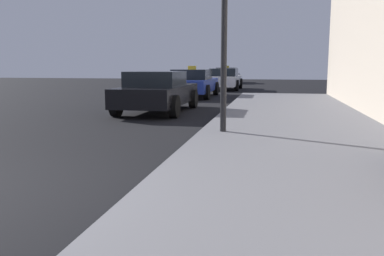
% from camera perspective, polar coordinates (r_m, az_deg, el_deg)
% --- Properties ---
extents(sidewalk, '(4.00, 32.00, 0.15)m').
position_cam_1_polar(sidewalk, '(3.83, 19.57, -12.71)').
color(sidewalk, slate).
rests_on(sidewalk, ground_plane).
extents(car_black, '(1.93, 4.25, 1.27)m').
position_cam_1_polar(car_black, '(12.69, -4.87, 5.15)').
color(car_black, black).
rests_on(car_black, ground_plane).
extents(car_blue, '(1.98, 4.41, 1.43)m').
position_cam_1_polar(car_blue, '(18.79, 0.10, 6.36)').
color(car_blue, '#233899').
rests_on(car_blue, ground_plane).
extents(car_white, '(1.92, 4.27, 1.27)m').
position_cam_1_polar(car_white, '(24.62, 4.59, 6.90)').
color(car_white, white).
rests_on(car_white, ground_plane).
extents(car_silver, '(2.02, 4.39, 1.43)m').
position_cam_1_polar(car_silver, '(34.45, 4.94, 7.44)').
color(car_silver, '#B7B7BF').
rests_on(car_silver, ground_plane).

